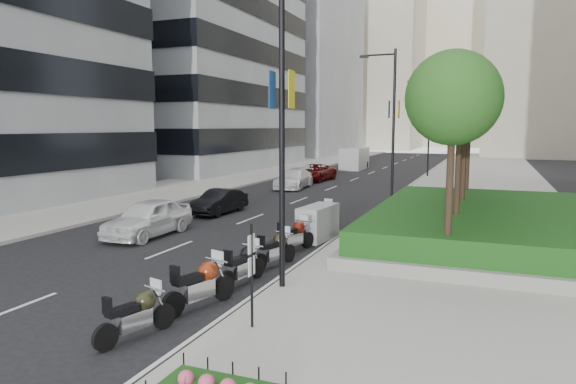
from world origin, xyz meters
The scene contains 30 objects.
ground centered at (0.00, 0.00, 0.00)m, with size 160.00×160.00×0.00m, color black.
sidewalk_right centered at (9.00, 30.00, 0.07)m, with size 10.00×100.00×0.15m, color #9E9B93.
sidewalk_left centered at (-12.00, 30.00, 0.07)m, with size 8.00×100.00×0.15m, color #9E9B93.
lane_edge centered at (3.70, 30.00, 0.01)m, with size 0.12×100.00×0.01m, color silver.
lane_centre centered at (-1.50, 30.00, 0.01)m, with size 0.12×100.00×0.01m, color silver.
building_grey_far centered at (-24.00, 70.00, 15.00)m, with size 22.00×26.00×30.00m, color gray.
building_cream_left centered at (-18.00, 100.00, 17.00)m, with size 26.00×24.00×34.00m, color #B7AD93.
building_cream_centre centered at (2.00, 120.00, 19.00)m, with size 30.00×24.00×38.00m, color #B7AD93.
planter centered at (10.00, 10.00, 0.35)m, with size 10.00×14.00×0.40m, color gray.
hedge centered at (10.00, 10.00, 0.95)m, with size 9.40×13.40×0.80m, color #134112.
tree_0 centered at (8.50, 4.00, 5.42)m, with size 2.80×2.80×6.30m.
tree_1 centered at (8.50, 8.00, 5.42)m, with size 2.80×2.80×6.30m.
tree_2 centered at (8.50, 12.00, 5.42)m, with size 2.80×2.80×6.30m.
tree_3 centered at (8.50, 16.00, 5.42)m, with size 2.80×2.80×6.30m.
lamp_post_0 centered at (4.14, 1.00, 5.07)m, with size 2.34×0.45×9.00m.
lamp_post_1 centered at (4.14, 18.00, 5.07)m, with size 2.34×0.45×9.00m.
lamp_post_2 centered at (4.14, 36.00, 5.07)m, with size 2.34×0.45×9.00m.
parking_sign centered at (4.80, -2.00, 1.46)m, with size 0.06×0.32×2.50m.
motorcycle_0 centered at (2.60, -3.19, 0.55)m, with size 0.83×2.03×1.04m.
motorcycle_1 centered at (2.89, -1.03, 0.63)m, with size 0.96×2.31×1.18m.
motorcycle_2 centered at (3.00, 1.17, 0.59)m, with size 0.73×2.20×1.10m.
motorcycle_3 centered at (3.12, 3.30, 0.58)m, with size 0.83×2.15×1.09m.
motorcycle_4 centered at (2.98, 5.44, 0.59)m, with size 0.98×2.14×1.11m.
motorcycle_5 centered at (3.16, 7.65, 0.71)m, with size 1.17×2.46×1.41m.
motorcycle_6 centered at (2.67, 9.95, 0.59)m, with size 0.75×2.23×1.11m.
car_a centered at (-3.76, 5.72, 0.79)m, with size 1.85×4.61×1.57m, color white.
car_b centered at (-3.75, 11.81, 0.65)m, with size 1.37×3.92×1.29m, color black.
car_c centered at (-4.08, 23.83, 0.72)m, with size 2.02×4.96×1.44m, color white.
car_d centered at (-4.38, 29.47, 0.71)m, with size 2.37×5.14×1.43m, color #580A0A.
delivery_van centered at (-4.19, 42.40, 1.08)m, with size 2.19×5.55×2.32m.
Camera 1 is at (9.61, -11.96, 4.61)m, focal length 32.00 mm.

